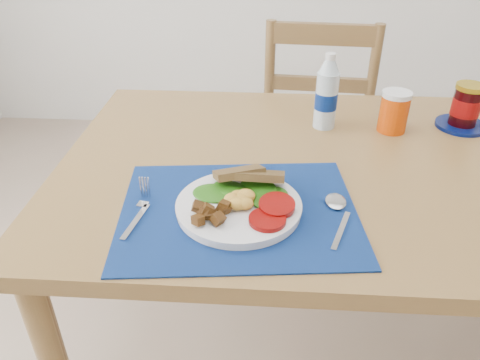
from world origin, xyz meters
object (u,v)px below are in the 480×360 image
at_px(juice_glass, 394,113).
at_px(jam_on_saucer, 465,109).
at_px(water_bottle, 327,96).
at_px(breakfast_plate, 236,204).
at_px(chair_far, 316,109).

xyz_separation_m(juice_glass, jam_on_saucer, (0.20, 0.04, 0.00)).
distance_m(water_bottle, jam_on_saucer, 0.39).
xyz_separation_m(breakfast_plate, jam_on_saucer, (0.61, 0.46, 0.03)).
distance_m(chair_far, jam_on_saucer, 0.66).
height_order(water_bottle, juice_glass, water_bottle).
relative_size(chair_far, juice_glass, 10.64).
distance_m(chair_far, water_bottle, 0.59).
xyz_separation_m(chair_far, water_bottle, (-0.03, -0.53, 0.26)).
height_order(chair_far, juice_glass, chair_far).
xyz_separation_m(chair_far, breakfast_plate, (-0.25, -0.96, 0.19)).
bearing_deg(water_bottle, juice_glass, -4.64).
xyz_separation_m(breakfast_plate, juice_glass, (0.40, 0.42, 0.03)).
relative_size(water_bottle, juice_glass, 1.96).
bearing_deg(chair_far, water_bottle, 90.58).
bearing_deg(breakfast_plate, water_bottle, 51.58).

